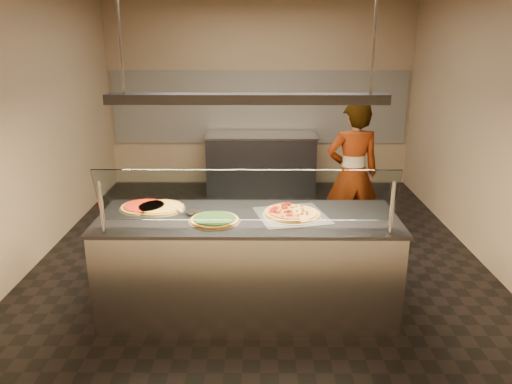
{
  "coord_description": "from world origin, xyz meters",
  "views": [
    {
      "loc": [
        -0.01,
        -5.36,
        2.44
      ],
      "look_at": [
        -0.04,
        -0.83,
        1.02
      ],
      "focal_mm": 35.0,
      "sensor_mm": 36.0,
      "label": 1
    }
  ],
  "objects_px": {
    "half_pizza_sausage": "(305,213)",
    "pizza_spatula": "(185,210)",
    "heat_lamp_housing": "(247,99)",
    "pizza_cheese": "(160,207)",
    "prep_table": "(261,162)",
    "serving_counter": "(248,265)",
    "half_pizza_pepperoni": "(279,212)",
    "pizza_tomato": "(144,206)",
    "sneeze_guard": "(247,196)",
    "worker": "(352,174)",
    "pizza_spinach": "(214,220)",
    "perforated_tray": "(292,215)"
  },
  "relations": [
    {
      "from": "prep_table",
      "to": "sneeze_guard",
      "type": "bearing_deg",
      "value": -91.82
    },
    {
      "from": "half_pizza_sausage",
      "to": "worker",
      "type": "distance_m",
      "value": 1.77
    },
    {
      "from": "serving_counter",
      "to": "half_pizza_sausage",
      "type": "height_order",
      "value": "half_pizza_sausage"
    },
    {
      "from": "pizza_spatula",
      "to": "worker",
      "type": "relative_size",
      "value": 0.16
    },
    {
      "from": "half_pizza_sausage",
      "to": "heat_lamp_housing",
      "type": "distance_m",
      "value": 1.11
    },
    {
      "from": "perforated_tray",
      "to": "prep_table",
      "type": "height_order",
      "value": "perforated_tray"
    },
    {
      "from": "half_pizza_pepperoni",
      "to": "heat_lamp_housing",
      "type": "bearing_deg",
      "value": -176.21
    },
    {
      "from": "heat_lamp_housing",
      "to": "serving_counter",
      "type": "bearing_deg",
      "value": 0.0
    },
    {
      "from": "sneeze_guard",
      "to": "pizza_cheese",
      "type": "relative_size",
      "value": 5.09
    },
    {
      "from": "perforated_tray",
      "to": "prep_table",
      "type": "bearing_deg",
      "value": 93.85
    },
    {
      "from": "half_pizza_sausage",
      "to": "prep_table",
      "type": "xyz_separation_m",
      "value": [
        -0.37,
        3.79,
        -0.49
      ]
    },
    {
      "from": "perforated_tray",
      "to": "pizza_spatula",
      "type": "height_order",
      "value": "pizza_spatula"
    },
    {
      "from": "serving_counter",
      "to": "pizza_spatula",
      "type": "xyz_separation_m",
      "value": [
        -0.56,
        0.08,
        0.49
      ]
    },
    {
      "from": "pizza_spatula",
      "to": "half_pizza_sausage",
      "type": "bearing_deg",
      "value": -3.39
    },
    {
      "from": "pizza_spatula",
      "to": "worker",
      "type": "xyz_separation_m",
      "value": [
        1.78,
        1.55,
        -0.09
      ]
    },
    {
      "from": "pizza_spinach",
      "to": "prep_table",
      "type": "xyz_separation_m",
      "value": [
        0.41,
        3.94,
        -0.48
      ]
    },
    {
      "from": "pizza_spinach",
      "to": "pizza_tomato",
      "type": "bearing_deg",
      "value": 152.6
    },
    {
      "from": "half_pizza_sausage",
      "to": "pizza_spatula",
      "type": "distance_m",
      "value": 1.07
    },
    {
      "from": "half_pizza_sausage",
      "to": "pizza_cheese",
      "type": "distance_m",
      "value": 1.32
    },
    {
      "from": "half_pizza_sausage",
      "to": "sneeze_guard",
      "type": "bearing_deg",
      "value": -144.31
    },
    {
      "from": "pizza_cheese",
      "to": "pizza_spatula",
      "type": "bearing_deg",
      "value": -24.85
    },
    {
      "from": "sneeze_guard",
      "to": "worker",
      "type": "distance_m",
      "value": 2.35
    },
    {
      "from": "serving_counter",
      "to": "pizza_spatula",
      "type": "bearing_deg",
      "value": 171.87
    },
    {
      "from": "pizza_spinach",
      "to": "pizza_cheese",
      "type": "relative_size",
      "value": 0.95
    },
    {
      "from": "sneeze_guard",
      "to": "half_pizza_sausage",
      "type": "xyz_separation_m",
      "value": [
        0.5,
        0.36,
        -0.27
      ]
    },
    {
      "from": "pizza_cheese",
      "to": "prep_table",
      "type": "xyz_separation_m",
      "value": [
        0.94,
        3.61,
        -0.48
      ]
    },
    {
      "from": "heat_lamp_housing",
      "to": "pizza_spinach",
      "type": "bearing_deg",
      "value": -155.04
    },
    {
      "from": "prep_table",
      "to": "worker",
      "type": "bearing_deg",
      "value": -63.59
    },
    {
      "from": "half_pizza_sausage",
      "to": "worker",
      "type": "xyz_separation_m",
      "value": [
        0.71,
        1.62,
        -0.09
      ]
    },
    {
      "from": "perforated_tray",
      "to": "pizza_cheese",
      "type": "xyz_separation_m",
      "value": [
        -1.2,
        0.18,
        0.01
      ]
    },
    {
      "from": "serving_counter",
      "to": "pizza_spinach",
      "type": "bearing_deg",
      "value": -155.04
    },
    {
      "from": "serving_counter",
      "to": "half_pizza_pepperoni",
      "type": "height_order",
      "value": "half_pizza_pepperoni"
    },
    {
      "from": "pizza_spatula",
      "to": "heat_lamp_housing",
      "type": "distance_m",
      "value": 1.14
    },
    {
      "from": "half_pizza_pepperoni",
      "to": "pizza_spatula",
      "type": "distance_m",
      "value": 0.84
    },
    {
      "from": "pizza_spinach",
      "to": "half_pizza_pepperoni",
      "type": "bearing_deg",
      "value": 15.05
    },
    {
      "from": "pizza_spatula",
      "to": "worker",
      "type": "bearing_deg",
      "value": 41.17
    },
    {
      "from": "pizza_tomato",
      "to": "prep_table",
      "type": "bearing_deg",
      "value": 73.15
    },
    {
      "from": "prep_table",
      "to": "perforated_tray",
      "type": "bearing_deg",
      "value": -86.15
    },
    {
      "from": "half_pizza_sausage",
      "to": "pizza_tomato",
      "type": "bearing_deg",
      "value": 172.13
    },
    {
      "from": "half_pizza_pepperoni",
      "to": "pizza_spinach",
      "type": "distance_m",
      "value": 0.57
    },
    {
      "from": "serving_counter",
      "to": "perforated_tray",
      "type": "bearing_deg",
      "value": 2.53
    },
    {
      "from": "pizza_tomato",
      "to": "heat_lamp_housing",
      "type": "distance_m",
      "value": 1.4
    },
    {
      "from": "pizza_tomato",
      "to": "pizza_spatula",
      "type": "distance_m",
      "value": 0.42
    },
    {
      "from": "half_pizza_sausage",
      "to": "pizza_spinach",
      "type": "distance_m",
      "value": 0.8
    },
    {
      "from": "pizza_spinach",
      "to": "heat_lamp_housing",
      "type": "height_order",
      "value": "heat_lamp_housing"
    },
    {
      "from": "pizza_tomato",
      "to": "half_pizza_pepperoni",
      "type": "bearing_deg",
      "value": -9.3
    },
    {
      "from": "prep_table",
      "to": "heat_lamp_housing",
      "type": "distance_m",
      "value": 4.09
    },
    {
      "from": "half_pizza_pepperoni",
      "to": "half_pizza_sausage",
      "type": "height_order",
      "value": "half_pizza_pepperoni"
    },
    {
      "from": "serving_counter",
      "to": "heat_lamp_housing",
      "type": "distance_m",
      "value": 1.48
    },
    {
      "from": "perforated_tray",
      "to": "worker",
      "type": "height_order",
      "value": "worker"
    }
  ]
}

